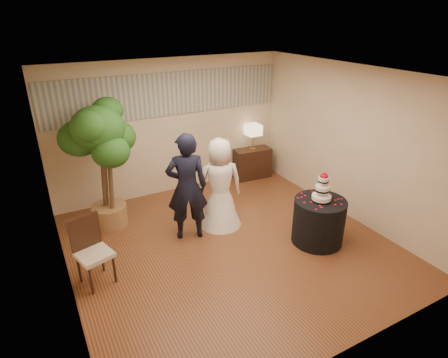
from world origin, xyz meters
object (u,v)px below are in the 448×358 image
wedding_cake (323,187)px  console (252,163)px  table_lamp (253,137)px  ficus_tree (103,166)px  cake_table (319,221)px  bride (220,183)px  side_chair (94,253)px  groom (187,187)px

wedding_cake → console: size_ratio=0.59×
wedding_cake → console: (0.48, 2.82, -0.68)m
table_lamp → ficus_tree: ficus_tree is taller
cake_table → ficus_tree: size_ratio=0.37×
table_lamp → ficus_tree: 3.51m
cake_table → ficus_tree: 3.79m
wedding_cake → bride: bearing=132.4°
bride → table_lamp: bride is taller
cake_table → table_lamp: size_ratio=1.48×
cake_table → wedding_cake: 0.64m
ficus_tree → table_lamp: bearing=9.9°
console → ficus_tree: ficus_tree is taller
cake_table → table_lamp: 2.92m
table_lamp → side_chair: bearing=-152.0°
cake_table → ficus_tree: ficus_tree is taller
groom → bride: size_ratio=1.14×
bride → side_chair: bride is taller
console → groom: bearing=-139.7°
cake_table → table_lamp: table_lamp is taller
wedding_cake → side_chair: bearing=168.7°
console → table_lamp: (0.00, 0.00, 0.64)m
bride → wedding_cake: 1.77m
ficus_tree → bride: bearing=-27.2°
console → table_lamp: size_ratio=1.46×
groom → cake_table: 2.28m
groom → ficus_tree: size_ratio=0.80×
groom → console: bearing=-127.3°
groom → cake_table: size_ratio=2.20×
cake_table → console: (0.48, 2.82, -0.04)m
ficus_tree → cake_table: bearing=-36.7°
wedding_cake → ficus_tree: bearing=143.3°
side_chair → bride: bearing=-1.6°
wedding_cake → table_lamp: (0.48, 2.82, -0.04)m
bride → cake_table: (1.18, -1.30, -0.44)m
groom → cake_table: (1.85, -1.20, -0.55)m
side_chair → cake_table: bearing=-27.3°
table_lamp → side_chair: 4.54m
console → side_chair: (-3.99, -2.12, 0.16)m
bride → table_lamp: size_ratio=2.85×
cake_table → groom: bearing=147.1°
bride → ficus_tree: bearing=-13.7°
cake_table → side_chair: bearing=168.7°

